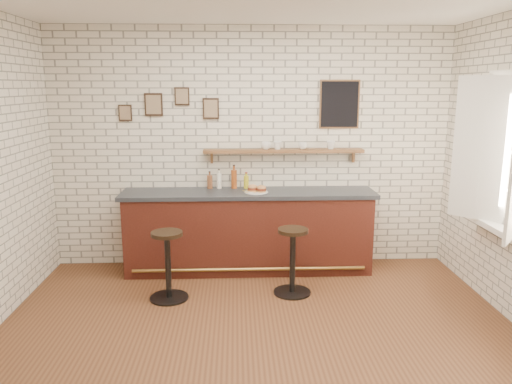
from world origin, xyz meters
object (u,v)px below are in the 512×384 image
bitters_bottle_amber (234,179)px  shelf_cup_d (331,145)px  sandwich_plate (256,192)px  shelf_cup_c (303,146)px  shelf_cup_a (266,146)px  bar_stool_left (168,263)px  bar_stool_right (293,259)px  shelf_cup_b (278,145)px  condiment_bottle_yellow (246,182)px  bar_counter (248,231)px  bitters_bottle_white (219,181)px  ciabatta_sandwich (257,188)px  bitters_bottle_brown (210,182)px

bitters_bottle_amber → shelf_cup_d: 1.28m
sandwich_plate → shelf_cup_d: 1.12m
shelf_cup_c → shelf_cup_a: bearing=90.9°
bar_stool_left → sandwich_plate: bearing=38.4°
bar_stool_right → shelf_cup_b: (-0.10, 0.96, 1.15)m
sandwich_plate → condiment_bottle_yellow: size_ratio=1.38×
bar_stool_left → bar_counter: bearing=43.7°
bitters_bottle_amber → bar_stool_left: (-0.72, -1.04, -0.73)m
bar_counter → bitters_bottle_amber: bitters_bottle_amber is taller
shelf_cup_c → shelf_cup_b: bearing=90.9°
bitters_bottle_amber → condiment_bottle_yellow: size_ratio=1.47×
bitters_bottle_white → bar_stool_left: bearing=-116.8°
ciabatta_sandwich → shelf_cup_b: (0.27, 0.27, 0.49)m
sandwich_plate → bitters_bottle_white: size_ratio=1.14×
sandwich_plate → shelf_cup_c: size_ratio=2.56×
bar_counter → shelf_cup_c: bearing=16.3°
bitters_bottle_brown → condiment_bottle_yellow: (0.46, -0.00, -0.00)m
sandwich_plate → bitters_bottle_amber: (-0.27, 0.26, 0.12)m
ciabatta_sandwich → bitters_bottle_brown: 0.64m
bitters_bottle_amber → shelf_cup_c: shelf_cup_c is taller
bitters_bottle_amber → bar_stool_left: size_ratio=0.39×
shelf_cup_c → bitters_bottle_white: bearing=91.3°
ciabatta_sandwich → condiment_bottle_yellow: bearing=115.4°
condiment_bottle_yellow → bar_counter: bearing=-83.7°
bitters_bottle_white → bar_counter: bearing=-28.2°
shelf_cup_a → bitters_bottle_amber: bearing=143.7°
bar_counter → condiment_bottle_yellow: condiment_bottle_yellow is taller
bitters_bottle_white → shelf_cup_b: bearing=0.5°
bar_stool_right → shelf_cup_b: 1.50m
bar_stool_left → shelf_cup_b: 2.00m
shelf_cup_d → ciabatta_sandwich: bearing=166.5°
sandwich_plate → shelf_cup_c: shelf_cup_c is taller
bar_stool_left → shelf_cup_c: bearing=33.7°
bar_counter → bitters_bottle_amber: size_ratio=10.40×
bitters_bottle_brown → condiment_bottle_yellow: 0.46m
bitters_bottle_white → shelf_cup_a: 0.73m
bitters_bottle_brown → bar_stool_left: 1.32m
bar_counter → shelf_cup_c: (0.69, 0.20, 1.04)m
shelf_cup_b → bitters_bottle_amber: bearing=125.6°
shelf_cup_d → bar_counter: bearing=161.3°
bar_counter → shelf_cup_b: 1.13m
bitters_bottle_amber → condiment_bottle_yellow: (0.15, 0.00, -0.04)m
bitters_bottle_brown → shelf_cup_a: bearing=0.5°
bitters_bottle_white → condiment_bottle_yellow: bitters_bottle_white is taller
bitters_bottle_brown → bitters_bottle_white: (0.12, 0.00, 0.01)m
sandwich_plate → shelf_cup_a: bearing=64.0°
sandwich_plate → bitters_bottle_white: bitters_bottle_white is taller
shelf_cup_a → shelf_cup_b: bearing=-37.3°
bar_counter → bitters_bottle_amber: (-0.18, 0.19, 0.63)m
bitters_bottle_amber → shelf_cup_c: size_ratio=2.72×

